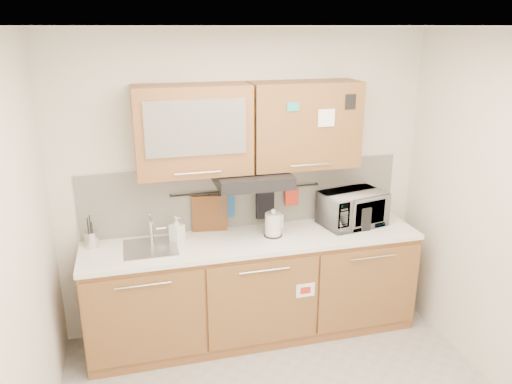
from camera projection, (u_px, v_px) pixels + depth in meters
ceiling at (312, 26)px, 2.54m from camera, size 3.20×3.20×0.00m
wall_back at (245, 184)px, 4.33m from camera, size 3.20×0.00×3.20m
wall_left at (11, 292)px, 2.56m from camera, size 0.00×3.00×3.00m
base_cabinet at (254, 292)px, 4.33m from camera, size 2.80×0.64×0.88m
countertop at (254, 240)px, 4.17m from camera, size 2.82×0.62×0.04m
backsplash at (246, 195)px, 4.35m from camera, size 2.80×0.02×0.56m
upper_cabinets at (249, 127)px, 3.99m from camera, size 1.82×0.37×0.70m
range_hood at (252, 179)px, 4.06m from camera, size 0.60×0.46×0.10m
sink at (151, 248)px, 3.97m from camera, size 0.42×0.40×0.26m
utensil_rail at (247, 190)px, 4.29m from camera, size 1.30×0.02×0.02m
utensil_crock at (92, 239)px, 3.97m from camera, size 0.13×0.13×0.26m
kettle at (273, 225)px, 4.18m from camera, size 0.18×0.17×0.24m
toaster at (352, 217)px, 4.32m from camera, size 0.28×0.17×0.21m
microwave at (352, 208)px, 4.40m from camera, size 0.61×0.47×0.30m
soap_bottle at (177, 229)px, 4.07m from camera, size 0.14×0.14×0.21m
cutting_board at (210, 217)px, 4.26m from camera, size 0.30×0.06×0.37m
oven_mitt at (227, 206)px, 4.27m from camera, size 0.13×0.05×0.21m
dark_pouch at (265, 205)px, 4.36m from camera, size 0.16×0.05×0.25m
pot_holder at (292, 197)px, 4.41m from camera, size 0.12×0.02×0.15m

